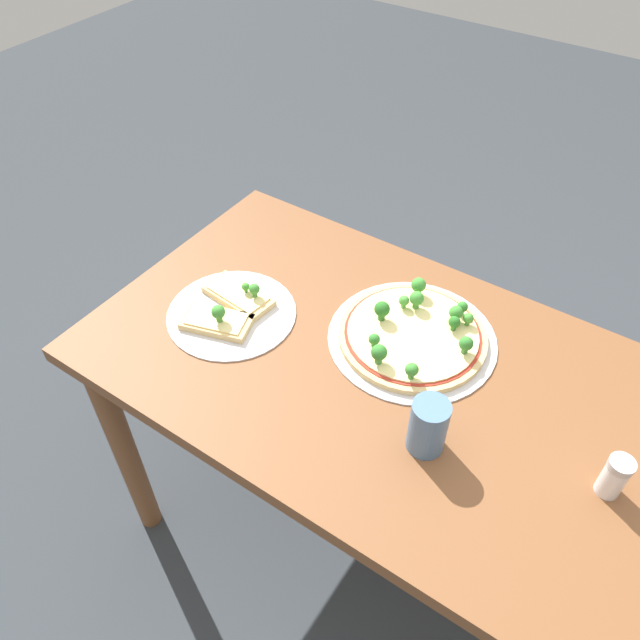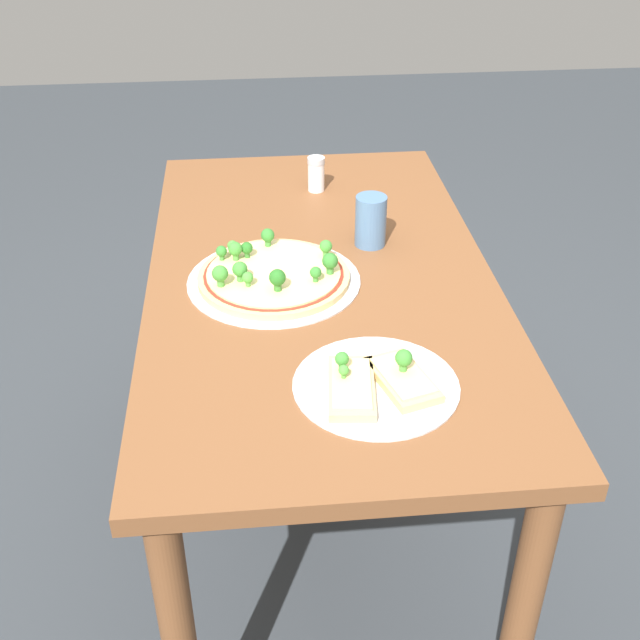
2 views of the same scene
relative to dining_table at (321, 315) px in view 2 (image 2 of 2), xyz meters
name	(u,v)px [view 2 (image 2 of 2)]	position (x,y,z in m)	size (l,w,h in m)	color
ground_plane	(321,524)	(0.00, 0.00, -0.66)	(8.00, 8.00, 0.00)	#33383D
dining_table	(321,315)	(0.00, 0.00, 0.00)	(1.33, 0.73, 0.77)	brown
pizza_tray_whole	(273,275)	(-0.03, 0.10, 0.12)	(0.36, 0.36, 0.07)	silver
pizza_tray_slice	(376,383)	(-0.40, -0.06, 0.12)	(0.29, 0.29, 0.07)	silver
drinking_cup	(371,221)	(0.12, -0.12, 0.17)	(0.07, 0.07, 0.12)	#4C7099
condiment_shaker	(316,174)	(0.42, -0.03, 0.15)	(0.04, 0.04, 0.09)	silver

